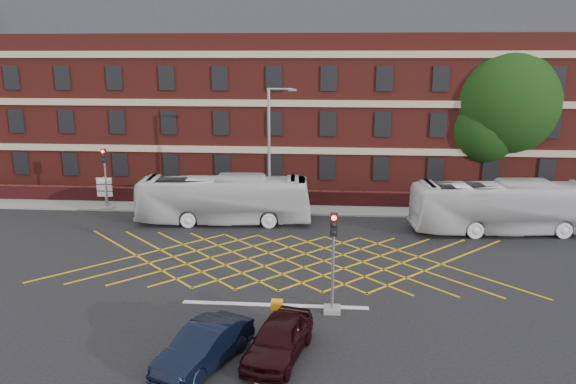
# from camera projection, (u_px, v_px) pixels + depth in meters

# --- Properties ---
(ground) EXTENTS (120.00, 120.00, 0.00)m
(ground) POSITION_uv_depth(u_px,v_px,m) (282.00, 274.00, 27.41)
(ground) COLOR black
(ground) RESTS_ON ground
(victorian_building) EXTENTS (51.00, 12.17, 20.40)m
(victorian_building) POSITION_uv_depth(u_px,v_px,m) (308.00, 87.00, 46.85)
(victorian_building) COLOR maroon
(victorian_building) RESTS_ON ground
(boundary_wall) EXTENTS (56.00, 0.50, 1.10)m
(boundary_wall) POSITION_uv_depth(u_px,v_px,m) (298.00, 198.00, 39.88)
(boundary_wall) COLOR #501516
(boundary_wall) RESTS_ON ground
(far_pavement) EXTENTS (60.00, 3.00, 0.12)m
(far_pavement) POSITION_uv_depth(u_px,v_px,m) (297.00, 208.00, 39.02)
(far_pavement) COLOR slate
(far_pavement) RESTS_ON ground
(box_junction_hatching) EXTENTS (8.22, 8.22, 0.02)m
(box_junction_hatching) POSITION_uv_depth(u_px,v_px,m) (286.00, 260.00, 29.35)
(box_junction_hatching) COLOR #CC990C
(box_junction_hatching) RESTS_ON ground
(stop_line) EXTENTS (8.00, 0.30, 0.02)m
(stop_line) POSITION_uv_depth(u_px,v_px,m) (275.00, 305.00, 24.02)
(stop_line) COLOR silver
(stop_line) RESTS_ON ground
(bus_left) EXTENTS (11.13, 3.27, 3.06)m
(bus_left) POSITION_uv_depth(u_px,v_px,m) (224.00, 199.00, 35.58)
(bus_left) COLOR silver
(bus_left) RESTS_ON ground
(bus_right) EXTENTS (11.50, 3.57, 3.15)m
(bus_right) POSITION_uv_depth(u_px,v_px,m) (507.00, 207.00, 33.57)
(bus_right) COLOR silver
(bus_right) RESTS_ON ground
(car_navy) EXTENTS (3.06, 4.49, 1.40)m
(car_navy) POSITION_uv_depth(u_px,v_px,m) (204.00, 346.00, 19.26)
(car_navy) COLOR black
(car_navy) RESTS_ON ground
(car_maroon) EXTENTS (2.61, 4.46, 1.43)m
(car_maroon) POSITION_uv_depth(u_px,v_px,m) (279.00, 338.00, 19.73)
(car_maroon) COLOR black
(car_maroon) RESTS_ON ground
(deciduous_tree) EXTENTS (8.67, 8.67, 11.38)m
(deciduous_tree) POSITION_uv_depth(u_px,v_px,m) (500.00, 109.00, 42.40)
(deciduous_tree) COLOR black
(deciduous_tree) RESTS_ON ground
(traffic_light_near) EXTENTS (0.70, 0.70, 4.27)m
(traffic_light_near) POSITION_uv_depth(u_px,v_px,m) (333.00, 272.00, 22.98)
(traffic_light_near) COLOR slate
(traffic_light_near) RESTS_ON ground
(traffic_light_far) EXTENTS (0.70, 0.70, 4.27)m
(traffic_light_far) POSITION_uv_depth(u_px,v_px,m) (106.00, 185.00, 38.48)
(traffic_light_far) COLOR slate
(traffic_light_far) RESTS_ON ground
(street_lamp) EXTENTS (2.25, 1.00, 8.45)m
(street_lamp) POSITION_uv_depth(u_px,v_px,m) (270.00, 176.00, 36.22)
(street_lamp) COLOR slate
(street_lamp) RESTS_ON ground
(direction_signs) EXTENTS (1.10, 0.16, 2.20)m
(direction_signs) POSITION_uv_depth(u_px,v_px,m) (105.00, 188.00, 39.29)
(direction_signs) COLOR gray
(direction_signs) RESTS_ON ground
(utility_cabinet) EXTENTS (0.45, 0.37, 0.99)m
(utility_cabinet) POSITION_uv_depth(u_px,v_px,m) (277.00, 312.00, 22.27)
(utility_cabinet) COLOR orange
(utility_cabinet) RESTS_ON ground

